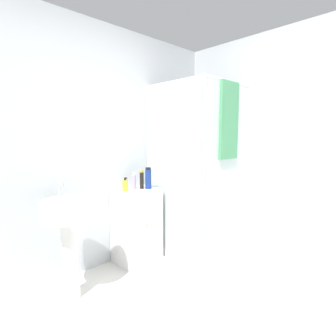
# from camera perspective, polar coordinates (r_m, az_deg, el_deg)

# --- Properties ---
(wall_back) EXTENTS (6.40, 0.06, 2.50)m
(wall_back) POSITION_cam_1_polar(r_m,az_deg,el_deg) (2.71, -18.45, 3.98)
(wall_back) COLOR silver
(wall_back) RESTS_ON ground_plane
(wall_right) EXTENTS (0.06, 6.40, 2.50)m
(wall_right) POSITION_cam_1_polar(r_m,az_deg,el_deg) (2.97, 31.47, 3.54)
(wall_right) COLOR silver
(wall_right) RESTS_ON ground_plane
(shower_enclosure) EXTENTS (0.87, 0.90, 1.95)m
(shower_enclosure) POSITION_cam_1_polar(r_m,az_deg,el_deg) (3.13, 6.83, -8.44)
(shower_enclosure) COLOR white
(shower_enclosure) RESTS_ON ground_plane
(vanity_cabinet) EXTENTS (0.48, 0.36, 0.80)m
(vanity_cabinet) POSITION_cam_1_polar(r_m,az_deg,el_deg) (2.97, -6.80, -12.21)
(vanity_cabinet) COLOR silver
(vanity_cabinet) RESTS_ON ground_plane
(sink) EXTENTS (0.44, 0.44, 0.99)m
(sink) POSITION_cam_1_polar(r_m,az_deg,el_deg) (2.36, -20.79, -11.57)
(sink) COLOR white
(sink) RESTS_ON ground_plane
(soap_dispenser) EXTENTS (0.06, 0.06, 0.15)m
(soap_dispenser) POSITION_cam_1_polar(r_m,az_deg,el_deg) (2.78, -9.31, -3.77)
(soap_dispenser) COLOR yellow
(soap_dispenser) RESTS_ON vanity_cabinet
(shampoo_bottle_tall_black) EXTENTS (0.04, 0.04, 0.20)m
(shampoo_bottle_tall_black) POSITION_cam_1_polar(r_m,az_deg,el_deg) (2.88, -5.74, -2.56)
(shampoo_bottle_tall_black) COLOR black
(shampoo_bottle_tall_black) RESTS_ON vanity_cabinet
(shampoo_bottle_blue) EXTENTS (0.07, 0.07, 0.24)m
(shampoo_bottle_blue) POSITION_cam_1_polar(r_m,az_deg,el_deg) (2.87, -4.32, -2.26)
(shampoo_bottle_blue) COLOR navy
(shampoo_bottle_blue) RESTS_ON vanity_cabinet
(lotion_bottle_white) EXTENTS (0.05, 0.05, 0.18)m
(lotion_bottle_white) POSITION_cam_1_polar(r_m,az_deg,el_deg) (2.87, -7.48, -3.04)
(lotion_bottle_white) COLOR #B299C6
(lotion_bottle_white) RESTS_ON vanity_cabinet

